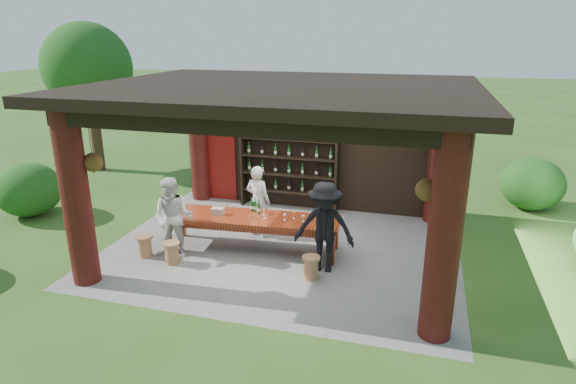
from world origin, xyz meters
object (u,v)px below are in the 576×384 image
(tasting_table, at_px, (252,222))
(host, at_px, (258,201))
(wine_shelf, at_px, (289,166))
(stool_near_right, at_px, (311,267))
(napkin_basket, at_px, (218,211))
(stool_near_left, at_px, (172,252))
(guest_woman, at_px, (173,218))
(stool_far_left, at_px, (145,245))
(guest_man, at_px, (324,227))

(tasting_table, distance_m, host, 0.78)
(wine_shelf, relative_size, stool_near_right, 5.70)
(wine_shelf, xyz_separation_m, napkin_basket, (-0.81, -2.76, -0.32))
(stool_near_left, xyz_separation_m, host, (1.22, 1.83, 0.59))
(wine_shelf, distance_m, host, 1.98)
(wine_shelf, distance_m, guest_woman, 3.76)
(tasting_table, xyz_separation_m, host, (-0.11, 0.74, 0.19))
(tasting_table, height_order, stool_near_left, tasting_table)
(stool_far_left, xyz_separation_m, guest_woman, (0.60, 0.20, 0.61))
(tasting_table, relative_size, napkin_basket, 14.69)
(tasting_table, distance_m, stool_far_left, 2.28)
(host, height_order, guest_man, guest_man)
(tasting_table, bearing_deg, stool_near_right, -31.56)
(wine_shelf, height_order, host, wine_shelf)
(stool_near_right, bearing_deg, tasting_table, 148.44)
(guest_man, bearing_deg, napkin_basket, 167.78)
(tasting_table, relative_size, stool_near_right, 8.40)
(host, bearing_deg, wine_shelf, -81.40)
(guest_woman, relative_size, guest_man, 0.94)
(stool_near_right, xyz_separation_m, napkin_basket, (-2.26, 0.87, 0.58))
(stool_near_right, height_order, napkin_basket, napkin_basket)
(tasting_table, xyz_separation_m, stool_near_left, (-1.33, -1.08, -0.40))
(wine_shelf, xyz_separation_m, stool_near_left, (-1.40, -3.78, -0.90))
(host, bearing_deg, tasting_table, 112.33)
(wine_shelf, bearing_deg, napkin_basket, -106.32)
(stool_near_left, relative_size, stool_near_right, 1.00)
(wine_shelf, distance_m, napkin_basket, 2.89)
(guest_man, bearing_deg, wine_shelf, 115.14)
(stool_near_left, xyz_separation_m, stool_near_right, (2.85, 0.15, 0.00))
(wine_shelf, bearing_deg, guest_man, -63.37)
(guest_woman, height_order, napkin_basket, guest_woman)
(stool_near_right, relative_size, stool_far_left, 0.99)
(wine_shelf, height_order, napkin_basket, wine_shelf)
(stool_near_left, bearing_deg, napkin_basket, 60.03)
(stool_near_right, distance_m, stool_far_left, 3.55)
(stool_near_left, xyz_separation_m, stool_far_left, (-0.70, 0.14, 0.00))
(stool_near_right, height_order, host, host)
(napkin_basket, bearing_deg, guest_man, -10.73)
(stool_far_left, bearing_deg, stool_near_left, -11.03)
(napkin_basket, bearing_deg, tasting_table, 4.75)
(host, relative_size, guest_man, 0.92)
(wine_shelf, height_order, stool_far_left, wine_shelf)
(stool_far_left, bearing_deg, stool_near_right, 0.19)
(tasting_table, xyz_separation_m, guest_woman, (-1.43, -0.75, 0.21))
(guest_woman, bearing_deg, stool_far_left, -171.28)
(wine_shelf, relative_size, stool_far_left, 5.63)
(stool_near_left, distance_m, stool_near_right, 2.86)
(wine_shelf, distance_m, stool_near_right, 4.01)
(wine_shelf, bearing_deg, stool_near_left, -110.28)
(stool_near_right, height_order, guest_man, guest_man)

